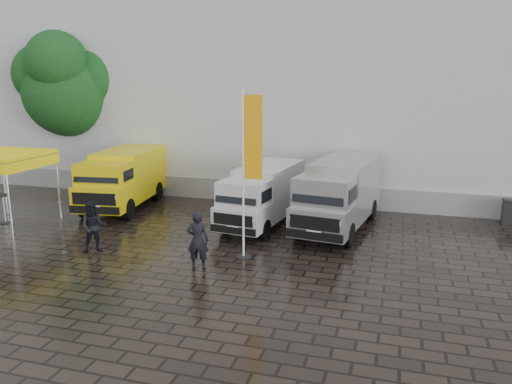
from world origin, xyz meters
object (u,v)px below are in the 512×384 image
wheelie_bin (510,211)px  person_tent (94,227)px  van_yellow (123,180)px  van_white (262,197)px  van_silver (339,196)px  canopy_tent (2,158)px  cocktail_table (4,209)px  person_front (198,240)px  flagpole (249,164)px

wheelie_bin → person_tent: (-14.09, -7.69, 0.38)m
van_yellow → person_tent: bearing=-75.8°
van_yellow → van_white: size_ratio=1.04×
van_silver → person_tent: (-7.55, -5.03, -0.44)m
van_white → canopy_tent: size_ratio=1.81×
cocktail_table → person_tent: 5.89m
van_yellow → person_front: 8.50m
van_white → cocktail_table: bearing=-158.1°
person_front → cocktail_table: bearing=-25.3°
canopy_tent → cocktail_table: size_ratio=2.53×
van_white → person_front: (-0.61, -5.14, -0.23)m
van_yellow → wheelie_bin: size_ratio=5.56×
van_white → person_tent: van_white is taller
van_yellow → wheelie_bin: 16.41m
wheelie_bin → person_front: person_front is taller
person_front → flagpole: bearing=-141.6°
van_yellow → van_silver: (9.70, -0.44, 0.04)m
van_silver → cocktail_table: size_ratio=5.23×
van_silver → cocktail_table: (-13.08, -3.03, -0.74)m
van_silver → person_front: van_silver is taller
van_silver → person_front: bearing=-115.2°
canopy_tent → cocktail_table: bearing=149.9°
canopy_tent → person_tent: 5.78m
person_tent → van_yellow: bearing=81.9°
person_tent → flagpole: bearing=-19.0°
van_white → canopy_tent: (-9.73, -2.91, 1.55)m
van_yellow → van_white: van_yellow is taller
canopy_tent → person_front: 9.56m
van_white → cocktail_table: (-10.09, -2.70, -0.57)m
cocktail_table → wheelie_bin: cocktail_table is taller
person_front → van_silver: bearing=-134.2°
cocktail_table → wheelie_bin: bearing=16.2°
wheelie_bin → van_yellow: bearing=-169.0°
cocktail_table → person_front: 9.80m
wheelie_bin → person_tent: size_ratio=0.57×
cocktail_table → flagpole: bearing=-5.6°
van_white → van_silver: van_silver is taller
canopy_tent → person_front: bearing=-13.7°
van_silver → van_yellow: bearing=-174.4°
van_yellow → canopy_tent: 4.97m
van_yellow → flagpole: 8.77m
van_white → person_tent: (-4.56, -4.71, -0.28)m
van_yellow → van_white: bearing=-13.7°
flagpole → cocktail_table: 11.03m
van_white → person_front: size_ratio=2.90×
person_tent → canopy_tent: bearing=131.3°
flagpole → cocktail_table: size_ratio=4.71×
van_silver → wheelie_bin: (6.54, 2.66, -0.82)m
person_front → canopy_tent: bearing=-24.6°
cocktail_table → person_front: person_front is taller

